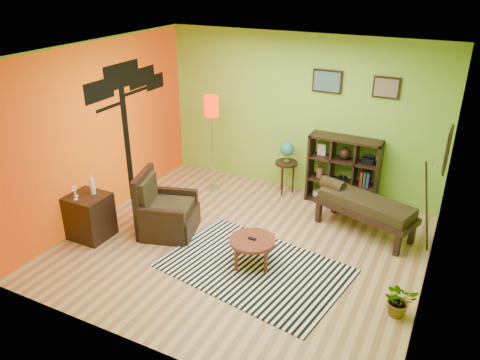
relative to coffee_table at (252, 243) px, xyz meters
The scene contains 11 objects.
ground 0.55m from the coffee_table, 133.75° to the left, with size 5.00×5.00×0.00m, color tan.
room_shell 1.55m from the coffee_table, 140.15° to the left, with size 5.04×4.54×2.82m.
zebra_rug 0.35m from the coffee_table, 48.13° to the right, with size 2.44×1.61×0.01m, color white.
coffee_table is the anchor object (origin of this frame).
armchair 1.58m from the coffee_table, behind, with size 1.00×0.99×0.98m.
side_cabinet 2.54m from the coffee_table, 169.84° to the right, with size 0.59×0.53×1.01m.
floor_lamp 2.69m from the coffee_table, 132.19° to the left, with size 0.27×0.27×1.76m.
globe_table 2.35m from the coffee_table, 100.11° to the left, with size 0.40×0.40×0.98m.
cube_shelf 2.44m from the coffee_table, 75.35° to the left, with size 1.20×0.35×1.20m.
bench 1.92m from the coffee_table, 53.48° to the left, with size 1.64×1.01×0.72m.
potted_plant 2.01m from the coffee_table, ahead, with size 0.38×0.43×0.33m, color #26661E.
Camera 1 is at (2.59, -5.25, 3.80)m, focal length 35.00 mm.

